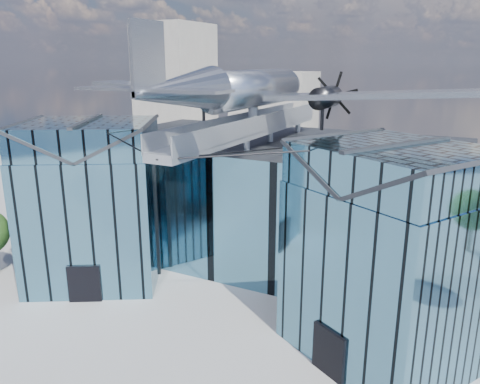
% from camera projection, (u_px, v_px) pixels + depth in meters
% --- Properties ---
extents(ground_plane, '(120.00, 120.00, 0.00)m').
position_uv_depth(ground_plane, '(227.00, 300.00, 32.03)').
color(ground_plane, gray).
extents(museum, '(32.88, 24.50, 17.60)m').
position_uv_depth(museum, '(263.00, 201.00, 35.52)').
color(museum, teal).
rests_on(museum, ground).
extents(bg_towers, '(77.00, 24.50, 26.00)m').
position_uv_depth(bg_towers, '(391.00, 100.00, 71.99)').
color(bg_towers, gray).
rests_on(bg_towers, ground).
extents(tree_side_w, '(3.49, 3.49, 4.76)m').
position_uv_depth(tree_side_w, '(45.00, 198.00, 44.46)').
color(tree_side_w, '#332214').
rests_on(tree_side_w, ground).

